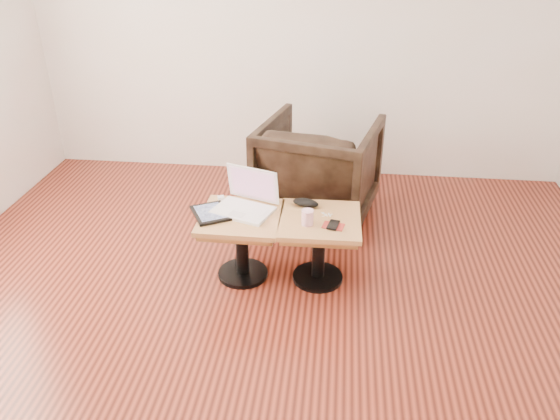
# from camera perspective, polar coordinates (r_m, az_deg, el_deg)

# --- Properties ---
(room_shell) EXTENTS (4.52, 4.52, 2.71)m
(room_shell) POSITION_cam_1_polar(r_m,az_deg,el_deg) (2.44, -1.78, 11.46)
(room_shell) COLOR #3D150E
(room_shell) RESTS_ON ground
(side_table_left) EXTENTS (0.50, 0.50, 0.45)m
(side_table_left) POSITION_cam_1_polar(r_m,az_deg,el_deg) (3.39, -4.06, -2.17)
(side_table_left) COLOR black
(side_table_left) RESTS_ON ground
(side_table_right) EXTENTS (0.50, 0.50, 0.45)m
(side_table_right) POSITION_cam_1_polar(r_m,az_deg,el_deg) (3.36, 4.13, -2.53)
(side_table_right) COLOR black
(side_table_right) RESTS_ON ground
(laptop) EXTENTS (0.42, 0.38, 0.25)m
(laptop) POSITION_cam_1_polar(r_m,az_deg,el_deg) (3.38, -3.56, 0.85)
(laptop) COLOR white
(laptop) RESTS_ON side_table_left
(tablet) EXTENTS (0.30, 0.32, 0.02)m
(tablet) POSITION_cam_1_polar(r_m,az_deg,el_deg) (3.36, -7.28, -0.31)
(tablet) COLOR black
(tablet) RESTS_ON side_table_left
(charging_adapter) EXTENTS (0.05, 0.05, 0.02)m
(charging_adapter) POSITION_cam_1_polar(r_m,az_deg,el_deg) (3.52, -6.19, 1.25)
(charging_adapter) COLOR white
(charging_adapter) RESTS_ON side_table_left
(glasses_case) EXTENTS (0.18, 0.11, 0.05)m
(glasses_case) POSITION_cam_1_polar(r_m,az_deg,el_deg) (3.42, 2.70, 0.76)
(glasses_case) COLOR black
(glasses_case) RESTS_ON side_table_right
(striped_cup) EXTENTS (0.09, 0.09, 0.09)m
(striped_cup) POSITION_cam_1_polar(r_m,az_deg,el_deg) (3.22, 2.89, -0.77)
(striped_cup) COLOR #D35C89
(striped_cup) RESTS_ON side_table_right
(earbuds_tangle) EXTENTS (0.07, 0.04, 0.01)m
(earbuds_tangle) POSITION_cam_1_polar(r_m,az_deg,el_deg) (3.34, 4.92, -0.46)
(earbuds_tangle) COLOR white
(earbuds_tangle) RESTS_ON side_table_right
(phone_on_sleeve) EXTENTS (0.14, 0.12, 0.02)m
(phone_on_sleeve) POSITION_cam_1_polar(r_m,az_deg,el_deg) (3.22, 5.59, -1.61)
(phone_on_sleeve) COLOR maroon
(phone_on_sleeve) RESTS_ON side_table_right
(armchair) EXTENTS (0.99, 1.00, 0.76)m
(armchair) POSITION_cam_1_polar(r_m,az_deg,el_deg) (4.11, 4.06, 4.29)
(armchair) COLOR black
(armchair) RESTS_ON ground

